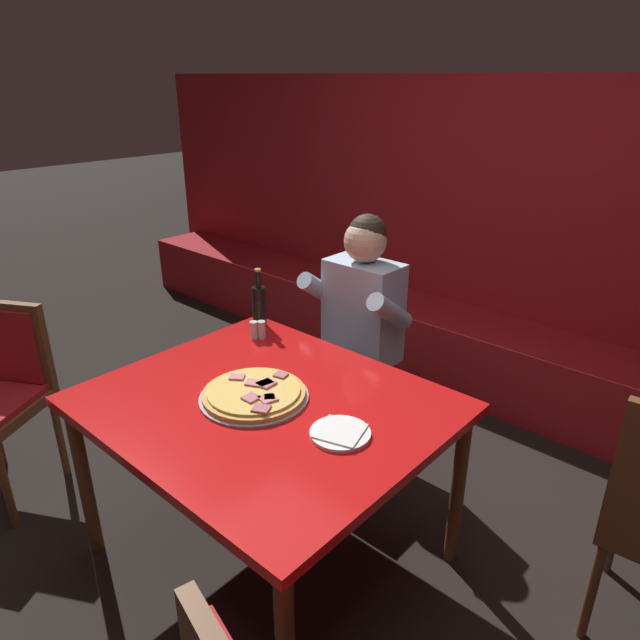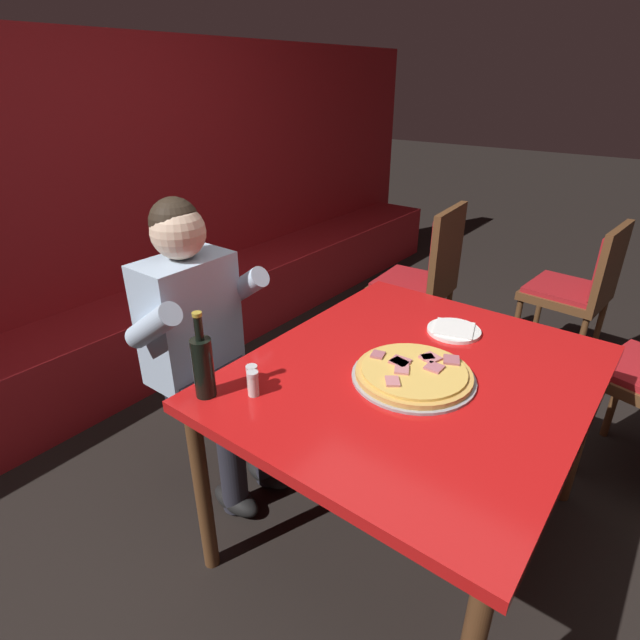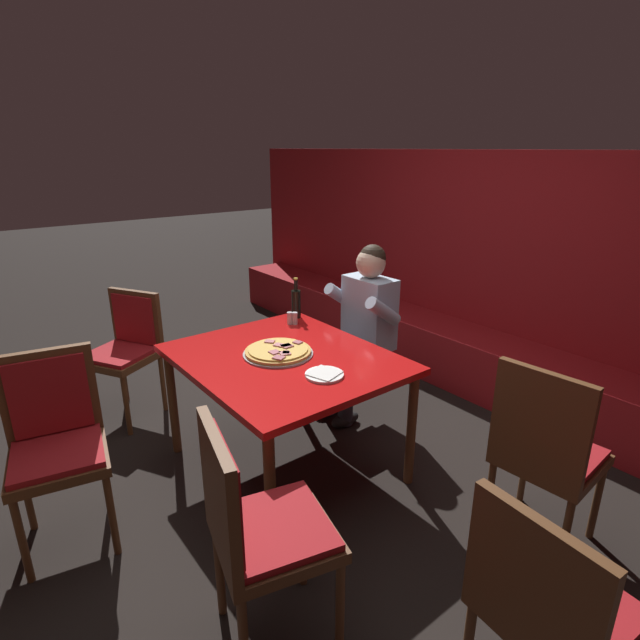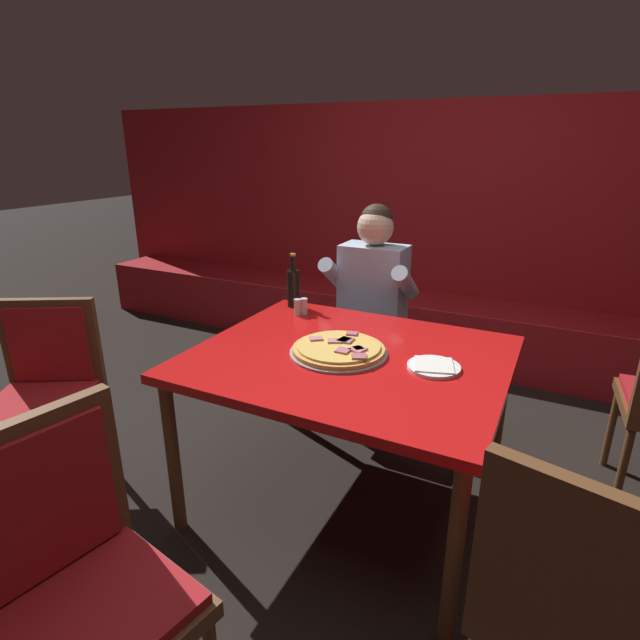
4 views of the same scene
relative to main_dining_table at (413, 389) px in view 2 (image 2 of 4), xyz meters
The scene contains 12 objects.
ground_plane 0.68m from the main_dining_table, ahead, with size 24.00×24.00×0.00m, color black.
booth_wall_panel 2.20m from the main_dining_table, 90.00° to the left, with size 6.80×0.16×1.90m, color #A3191E.
booth_bench 1.91m from the main_dining_table, 90.00° to the left, with size 6.46×0.48×0.46m, color #A3191E.
main_dining_table is the anchor object (origin of this frame).
pizza 0.10m from the main_dining_table, 160.17° to the right, with size 0.42×0.42×0.05m.
plate_white_paper 0.37m from the main_dining_table, ahead, with size 0.21×0.21×0.02m.
beer_bottle 0.73m from the main_dining_table, 139.00° to the left, with size 0.07×0.07×0.29m.
shaker_black_pepper 0.57m from the main_dining_table, 142.18° to the left, with size 0.04×0.04×0.09m.
shaker_oregano 0.57m from the main_dining_table, 138.52° to the left, with size 0.04×0.04×0.09m.
diner_seated_blue_shirt 0.86m from the main_dining_table, 106.31° to the left, with size 0.53×0.53×1.27m.
dining_chair_far_left 1.78m from the main_dining_table, ahead, with size 0.47×0.47×0.93m.
dining_chair_far_right 1.45m from the main_dining_table, 24.83° to the left, with size 0.47×0.47×1.00m.
Camera 2 is at (-1.36, -0.64, 1.68)m, focal length 28.00 mm.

